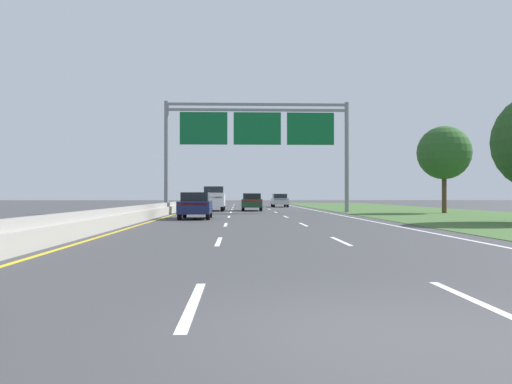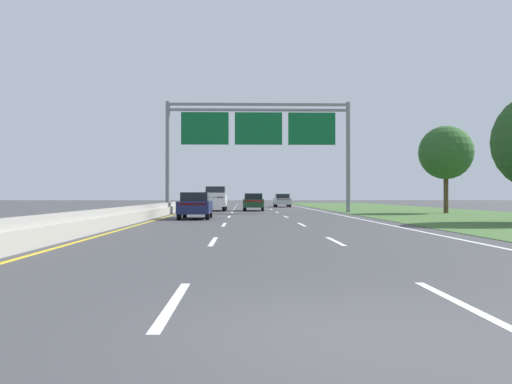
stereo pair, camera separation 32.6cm
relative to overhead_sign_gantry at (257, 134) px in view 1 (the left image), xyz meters
The scene contains 10 objects.
ground_plane 6.71m from the overhead_sign_gantry, 98.88° to the right, with size 220.00×220.00×0.00m, color #3D3D3F.
lane_striping 6.85m from the overhead_sign_gantry, 97.19° to the right, with size 11.96×106.00×0.01m.
grass_verge_right 15.20m from the overhead_sign_gantry, ahead, with size 14.00×110.00×0.02m, color #3D602D.
median_barrier_concrete 9.38m from the overhead_sign_gantry, 164.44° to the right, with size 0.60×110.00×0.85m.
overhead_sign_gantry is the anchor object (origin of this frame).
pickup_truck_white 8.10m from the overhead_sign_gantry, 128.16° to the left, with size 2.01×5.40×2.20m.
car_navy_left_lane_sedan 13.09m from the overhead_sign_gantry, 110.19° to the right, with size 1.85×4.41×1.57m.
car_darkgreen_centre_lane_sedan 7.49m from the overhead_sign_gantry, 93.37° to the left, with size 1.94×4.45×1.57m.
car_silver_right_lane_sedan 20.92m from the overhead_sign_gantry, 80.24° to the left, with size 1.86×4.42×1.57m.
roadside_tree_mid 14.76m from the overhead_sign_gantry, ahead, with size 4.15×4.15×6.80m.
Camera 1 is at (-1.27, -5.21, 1.39)m, focal length 36.52 mm.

